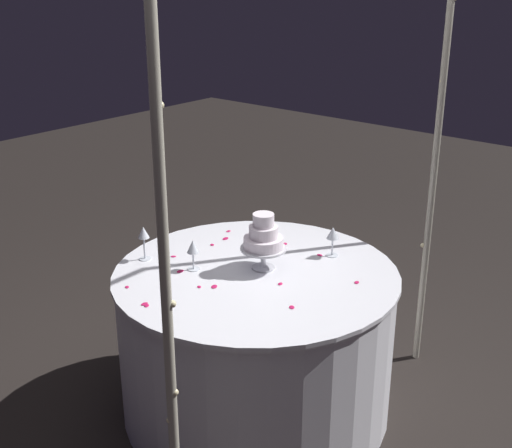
% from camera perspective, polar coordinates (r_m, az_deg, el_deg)
% --- Properties ---
extents(ground_plane, '(12.00, 12.00, 0.00)m').
position_cam_1_polar(ground_plane, '(3.58, 0.00, -15.02)').
color(ground_plane, black).
extents(decorative_arch, '(1.93, 0.06, 2.37)m').
position_cam_1_polar(decorative_arch, '(2.71, 6.80, 8.12)').
color(decorative_arch, '#B7B29E').
rests_on(decorative_arch, ground).
extents(main_table, '(1.35, 1.35, 0.75)m').
position_cam_1_polar(main_table, '(3.37, 0.00, -9.86)').
color(main_table, white).
rests_on(main_table, ground).
extents(tiered_cake, '(0.22, 0.22, 0.28)m').
position_cam_1_polar(tiered_cake, '(3.17, 0.64, -1.19)').
color(tiered_cake, silver).
rests_on(tiered_cake, main_table).
extents(wine_glass_0, '(0.06, 0.06, 0.15)m').
position_cam_1_polar(wine_glass_0, '(3.19, -5.36, -2.05)').
color(wine_glass_0, silver).
rests_on(wine_glass_0, main_table).
extents(wine_glass_1, '(0.06, 0.06, 0.15)m').
position_cam_1_polar(wine_glass_1, '(3.34, 6.51, -0.89)').
color(wine_glass_1, silver).
rests_on(wine_glass_1, main_table).
extents(wine_glass_2, '(0.06, 0.06, 0.17)m').
position_cam_1_polar(wine_glass_2, '(3.32, -9.48, -0.90)').
color(wine_glass_2, silver).
rests_on(wine_glass_2, main_table).
extents(rose_petal_0, '(0.04, 0.03, 0.00)m').
position_cam_1_polar(rose_petal_0, '(3.50, 2.47, -1.69)').
color(rose_petal_0, '#C61951').
rests_on(rose_petal_0, main_table).
extents(rose_petal_1, '(0.04, 0.03, 0.00)m').
position_cam_1_polar(rose_petal_1, '(3.21, -6.41, -3.98)').
color(rose_petal_1, '#C61951').
rests_on(rose_petal_1, main_table).
extents(rose_petal_2, '(0.03, 0.03, 0.00)m').
position_cam_1_polar(rose_petal_2, '(3.06, -4.82, -5.31)').
color(rose_petal_2, '#C61951').
rests_on(rose_petal_2, main_table).
extents(rose_petal_3, '(0.04, 0.04, 0.00)m').
position_cam_1_polar(rose_petal_3, '(3.38, -0.11, -2.54)').
color(rose_petal_3, '#C61951').
rests_on(rose_petal_3, main_table).
extents(rose_petal_4, '(0.05, 0.04, 0.00)m').
position_cam_1_polar(rose_petal_4, '(3.05, -3.55, -5.30)').
color(rose_petal_4, '#C61951').
rests_on(rose_petal_4, main_table).
extents(rose_petal_5, '(0.03, 0.03, 0.00)m').
position_cam_1_polar(rose_petal_5, '(3.38, -6.99, -2.73)').
color(rose_petal_5, '#C61951').
rests_on(rose_petal_5, main_table).
extents(rose_petal_6, '(0.03, 0.03, 0.00)m').
position_cam_1_polar(rose_petal_6, '(3.10, -10.84, -5.25)').
color(rose_petal_6, '#C61951').
rests_on(rose_petal_6, main_table).
extents(rose_petal_7, '(0.03, 0.03, 0.00)m').
position_cam_1_polar(rose_petal_7, '(2.93, -9.22, -6.81)').
color(rose_petal_7, '#C61951').
rests_on(rose_petal_7, main_table).
extents(rose_petal_8, '(0.04, 0.03, 0.00)m').
position_cam_1_polar(rose_petal_8, '(3.12, 8.51, -4.90)').
color(rose_petal_8, '#C61951').
rests_on(rose_petal_8, main_table).
extents(rose_petal_9, '(0.03, 0.03, 0.00)m').
position_cam_1_polar(rose_petal_9, '(3.38, 5.41, -2.63)').
color(rose_petal_9, '#C61951').
rests_on(rose_petal_9, main_table).
extents(rose_petal_10, '(0.03, 0.02, 0.00)m').
position_cam_1_polar(rose_petal_10, '(3.66, -2.34, -0.61)').
color(rose_petal_10, '#C61951').
rests_on(rose_petal_10, main_table).
extents(rose_petal_11, '(0.03, 0.02, 0.00)m').
position_cam_1_polar(rose_petal_11, '(2.94, -9.41, -6.67)').
color(rose_petal_11, '#C61951').
rests_on(rose_petal_11, main_table).
extents(rose_petal_12, '(0.03, 0.03, 0.00)m').
position_cam_1_polar(rose_petal_12, '(3.49, -3.72, -1.76)').
color(rose_petal_12, '#C61951').
rests_on(rose_petal_12, main_table).
extents(rose_petal_13, '(0.04, 0.03, 0.00)m').
position_cam_1_polar(rose_petal_13, '(3.57, -2.60, -1.23)').
color(rose_petal_13, '#C61951').
rests_on(rose_petal_13, main_table).
extents(rose_petal_14, '(0.03, 0.03, 0.00)m').
position_cam_1_polar(rose_petal_14, '(3.08, 2.07, -5.07)').
color(rose_petal_14, '#C61951').
rests_on(rose_petal_14, main_table).
extents(rose_petal_15, '(0.03, 0.02, 0.00)m').
position_cam_1_polar(rose_petal_15, '(3.46, 0.29, -1.94)').
color(rose_petal_15, '#C61951').
rests_on(rose_petal_15, main_table).
extents(rose_petal_16, '(0.04, 0.04, 0.00)m').
position_cam_1_polar(rose_petal_16, '(2.88, 3.04, -7.03)').
color(rose_petal_16, '#C61951').
rests_on(rose_petal_16, main_table).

